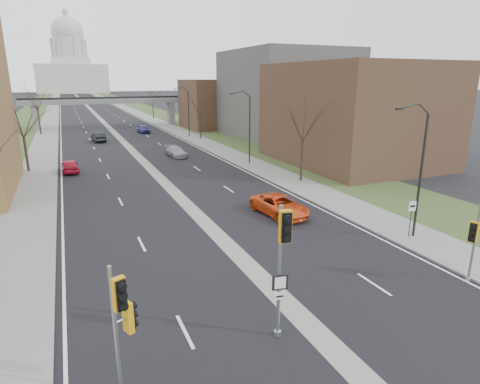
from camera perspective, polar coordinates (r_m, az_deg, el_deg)
ground at (r=18.09m, az=10.35°, el=-18.69°), size 700.00×700.00×0.00m
road_surface at (r=162.75m, az=-20.77°, el=11.24°), size 20.00×600.00×0.01m
median_strip at (r=162.75m, az=-20.77°, el=11.24°), size 1.20×600.00×0.02m
sidewalk_right at (r=163.83m, az=-16.51°, el=11.65°), size 4.00×600.00×0.12m
sidewalk_left at (r=162.55m, az=-25.06°, el=10.80°), size 4.00×600.00×0.12m
grass_verge_right at (r=164.69m, az=-14.40°, el=11.81°), size 8.00×600.00×0.10m
grass_verge_left at (r=162.79m, az=-27.19°, el=10.55°), size 8.00×600.00×0.10m
commercial_block_near at (r=51.96m, az=15.86°, el=10.62°), size 16.00×20.00×12.00m
commercial_block_mid at (r=73.98m, az=6.45°, el=13.65°), size 18.00×22.00×15.00m
commercial_block_far at (r=87.89m, az=-3.07°, el=12.42°), size 14.00×14.00×10.00m
pedestrian_bridge at (r=92.76m, az=-18.46°, el=11.74°), size 34.00×3.00×6.45m
capitol at (r=332.42m, az=-22.90°, el=16.09°), size 48.00×42.00×55.75m
streetlight_near at (r=26.97m, az=23.76°, el=7.64°), size 2.61×0.20×8.70m
streetlight_mid at (r=48.48m, az=0.51°, el=12.01°), size 2.61×0.20×8.70m
streetlight_far at (r=72.97m, az=-8.03°, el=13.14°), size 2.61×0.20×8.70m
tree_left_b at (r=50.55m, az=-28.73°, el=9.43°), size 6.75×6.75×8.81m
tree_left_c at (r=84.38m, az=-27.03°, el=12.02°), size 7.65×7.65×9.99m
tree_right_a at (r=40.64m, az=9.00°, el=10.63°), size 7.20×7.20×9.40m
tree_right_b at (r=70.74m, az=-5.71°, el=12.21°), size 6.30×6.30×8.22m
tree_right_c at (r=109.41m, az=-12.39°, el=13.82°), size 7.65×7.65×9.99m
signal_pole_left at (r=13.41m, az=-16.41°, el=-16.45°), size 0.80×1.10×4.82m
signal_pole_median at (r=15.36m, az=6.08°, el=-8.29°), size 0.70×0.94×5.63m
signal_pole_right at (r=23.20m, az=30.99°, el=-4.20°), size 1.07×0.80×4.78m
speed_limit_sign at (r=28.42m, az=23.18°, el=-2.67°), size 0.52×0.11×2.43m
car_left_near at (r=49.02m, az=-23.05°, el=3.46°), size 1.89×4.45×1.50m
car_left_far at (r=71.60m, az=-19.49°, el=7.39°), size 2.22×4.96×1.58m
car_right_near at (r=31.06m, az=5.63°, el=-1.91°), size 3.15×5.70×1.51m
car_right_mid at (r=55.03m, az=-9.06°, el=5.68°), size 2.25×4.78×1.35m
car_right_far at (r=81.07m, az=-13.62°, el=8.72°), size 2.22×4.64×1.53m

